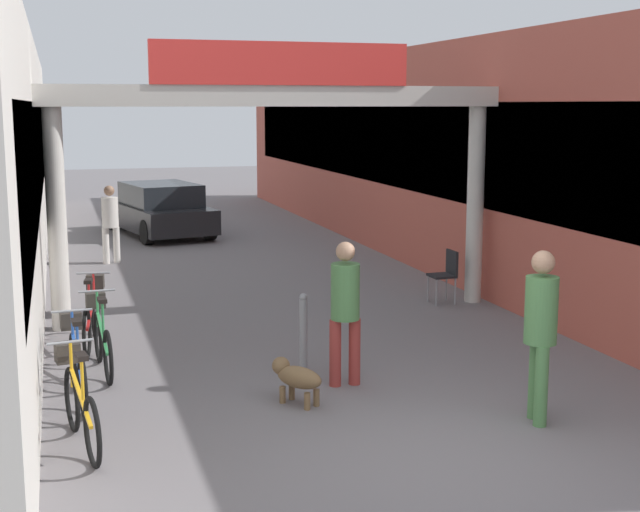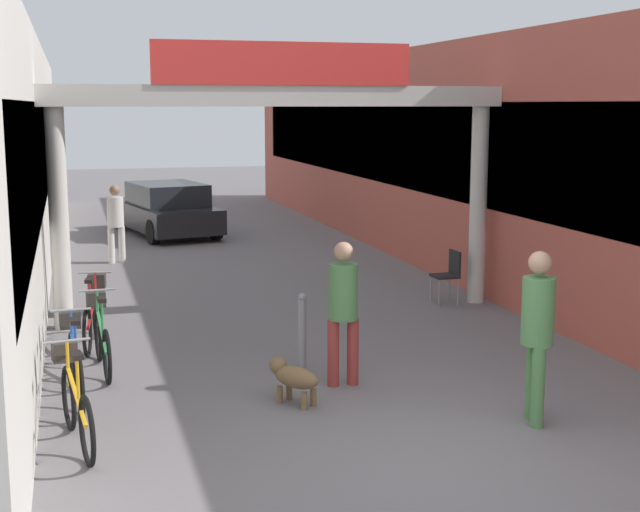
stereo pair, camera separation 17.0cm
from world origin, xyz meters
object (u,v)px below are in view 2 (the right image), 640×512
bollard_post_metal (302,331)px  cafe_chair_black_nearer (449,272)px  dog_on_leash (293,377)px  bicycle_red_farthest (93,314)px  pedestrian_companion (538,325)px  parked_car_black (166,210)px  pedestrian_with_dog (343,304)px  bicycle_green_third (101,336)px  pedestrian_carrying_crate (116,219)px  bicycle_blue_second (75,361)px  bicycle_orange_nearest (75,400)px

bollard_post_metal → cafe_chair_black_nearer: 4.49m
dog_on_leash → bicycle_red_farthest: bicycle_red_farthest is taller
pedestrian_companion → parked_car_black: pedestrian_companion is taller
bicycle_red_farthest → pedestrian_with_dog: bearing=-43.7°
pedestrian_companion → pedestrian_with_dog: bearing=131.4°
dog_on_leash → bicycle_green_third: size_ratio=0.41×
bicycle_red_farthest → cafe_chair_black_nearer: bearing=10.4°
bicycle_red_farthest → bollard_post_metal: bollard_post_metal is taller
pedestrian_companion → pedestrian_carrying_crate: size_ratio=1.12×
bicycle_green_third → bicycle_red_farthest: bearing=92.9°
pedestrian_with_dog → bicycle_blue_second: 3.13m
pedestrian_companion → cafe_chair_black_nearer: size_ratio=2.05×
dog_on_leash → bicycle_orange_nearest: 2.41m
dog_on_leash → bicycle_red_farthest: 3.77m
pedestrian_companion → bicycle_blue_second: size_ratio=1.08×
pedestrian_carrying_crate → bicycle_orange_nearest: (-0.94, -10.27, -0.50)m
pedestrian_companion → dog_on_leash: pedestrian_companion is taller
bicycle_orange_nearest → pedestrian_companion: bearing=-8.8°
bicycle_red_farthest → parked_car_black: 10.63m
pedestrian_carrying_crate → cafe_chair_black_nearer: pedestrian_carrying_crate is taller
pedestrian_companion → bicycle_green_third: pedestrian_companion is taller
pedestrian_with_dog → parked_car_black: bearing=93.0°
pedestrian_companion → bicycle_blue_second: pedestrian_companion is taller
bicycle_blue_second → bicycle_red_farthest: 2.33m
pedestrian_carrying_crate → bollard_post_metal: (1.83, -8.51, -0.43)m
pedestrian_with_dog → pedestrian_companion: bearing=-48.6°
dog_on_leash → bicycle_red_farthest: size_ratio=0.41×
dog_on_leash → bicycle_green_third: bearing=136.6°
bicycle_orange_nearest → cafe_chair_black_nearer: size_ratio=1.88×
pedestrian_companion → bicycle_red_farthest: bearing=134.4°
bicycle_red_farthest → parked_car_black: size_ratio=0.39×
bicycle_orange_nearest → bicycle_blue_second: size_ratio=0.99×
pedestrian_with_dog → pedestrian_companion: pedestrian_companion is taller
bicycle_red_farthest → dog_on_leash: bearing=-56.8°
pedestrian_carrying_crate → bicycle_blue_second: pedestrian_carrying_crate is taller
pedestrian_with_dog → cafe_chair_black_nearer: bearing=51.2°
parked_car_black → pedestrian_with_dog: bearing=-87.0°
bicycle_orange_nearest → bicycle_blue_second: bearing=89.5°
bicycle_green_third → cafe_chair_black_nearer: bicycle_green_third is taller
cafe_chair_black_nearer → bicycle_orange_nearest: bearing=-141.8°
dog_on_leash → bollard_post_metal: 1.29m
parked_car_black → bicycle_orange_nearest: bearing=-99.6°
pedestrian_companion → cafe_chair_black_nearer: bearing=75.1°
bollard_post_metal → cafe_chair_black_nearer: (3.32, 3.02, 0.04)m
pedestrian_carrying_crate → bicycle_orange_nearest: size_ratio=0.98×
bicycle_orange_nearest → cafe_chair_black_nearer: 7.74m
bicycle_green_third → bollard_post_metal: bearing=-15.9°
pedestrian_carrying_crate → bicycle_blue_second: bearing=-95.9°
dog_on_leash → bollard_post_metal: bollard_post_metal is taller
bicycle_blue_second → cafe_chair_black_nearer: (6.07, 3.38, 0.10)m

